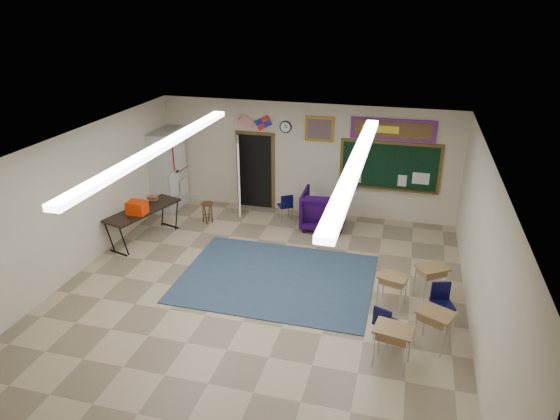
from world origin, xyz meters
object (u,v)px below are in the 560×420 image
(student_desk_front_left, at_px, (392,289))
(folding_table, at_px, (144,223))
(wingback_armchair, at_px, (324,209))
(student_desk_front_right, at_px, (431,280))
(wooden_stool, at_px, (207,212))

(student_desk_front_left, xyz_separation_m, folding_table, (-5.97, 1.32, 0.08))
(student_desk_front_left, relative_size, folding_table, 0.31)
(wingback_armchair, relative_size, student_desk_front_right, 1.52)
(folding_table, relative_size, wooden_stool, 3.74)
(student_desk_front_right, bearing_deg, student_desk_front_left, 179.07)
(student_desk_front_right, distance_m, wooden_stool, 6.02)
(wingback_armchair, relative_size, wooden_stool, 1.98)
(student_desk_front_right, xyz_separation_m, wooden_stool, (-5.61, 2.20, -0.10))
(student_desk_front_left, xyz_separation_m, wooden_stool, (-4.90, 2.66, -0.08))
(wingback_armchair, height_order, student_desk_front_left, wingback_armchair)
(student_desk_front_right, height_order, folding_table, folding_table)
(student_desk_front_left, bearing_deg, wingback_armchair, 137.02)
(wingback_armchair, bearing_deg, student_desk_front_left, 119.76)
(student_desk_front_left, distance_m, wooden_stool, 5.57)
(folding_table, bearing_deg, student_desk_front_left, 4.00)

